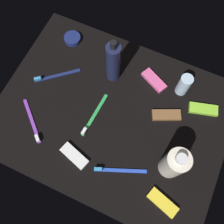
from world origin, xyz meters
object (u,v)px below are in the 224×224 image
object	(u,v)px
toothbrush_purple	(33,123)
toothbrush_blue	(117,170)
snack_bar_white	(74,156)
snack_bar_lime	(203,109)
snack_bar_brown	(166,115)
bodywash_bottle	(174,164)
snack_bar_pink	(154,80)
cream_tin_left	(72,39)
toothbrush_green	(93,117)
deodorant_stick	(184,85)
snack_bar_yellow	(163,203)
lotion_bottle	(113,62)
toothbrush_navy	(55,76)

from	to	relation	value
toothbrush_purple	toothbrush_blue	world-z (taller)	same
snack_bar_white	snack_bar_lime	bearing A→B (deg)	-118.18
snack_bar_brown	snack_bar_lime	xyz separation A→B (cm)	(-11.56, -7.81, 0.00)
bodywash_bottle	snack_bar_white	xyz separation A→B (cm)	(31.12, 10.08, -7.28)
snack_bar_brown	snack_bar_pink	xyz separation A→B (cm)	(9.24, -11.32, 0.00)
toothbrush_blue	cream_tin_left	xyz separation A→B (cm)	(38.11, -40.64, 0.39)
toothbrush_purple	bodywash_bottle	bearing A→B (deg)	-173.49
toothbrush_green	snack_bar_pink	world-z (taller)	toothbrush_green
deodorant_stick	snack_bar_brown	xyz separation A→B (cm)	(1.50, 11.93, -4.09)
toothbrush_green	snack_bar_pink	size ratio (longest dim) A/B	1.73
toothbrush_purple	toothbrush_blue	bearing A→B (deg)	175.62
toothbrush_green	snack_bar_lime	size ratio (longest dim) A/B	1.73
toothbrush_purple	toothbrush_blue	xyz separation A→B (cm)	(-34.65, 2.65, 0.00)
bodywash_bottle	snack_bar_white	bearing A→B (deg)	17.94
toothbrush_blue	cream_tin_left	world-z (taller)	same
toothbrush_green	snack_bar_brown	xyz separation A→B (cm)	(-24.07, -11.64, 0.14)
snack_bar_yellow	snack_bar_brown	bearing A→B (deg)	-54.91
lotion_bottle	snack_bar_lime	bearing A→B (deg)	-179.00
cream_tin_left	snack_bar_yellow	bearing A→B (deg)	141.79
toothbrush_blue	lotion_bottle	bearing A→B (deg)	-63.59
snack_bar_lime	snack_bar_white	bearing A→B (deg)	29.16
bodywash_bottle	toothbrush_navy	world-z (taller)	bodywash_bottle
deodorant_stick	snack_bar_white	distance (cm)	46.73
toothbrush_green	toothbrush_navy	bearing A→B (deg)	-23.11
lotion_bottle	snack_bar_lime	size ratio (longest dim) A/B	2.08
snack_bar_pink	toothbrush_green	bearing A→B (deg)	83.65
snack_bar_yellow	snack_bar_lime	bearing A→B (deg)	-76.35
snack_bar_lime	lotion_bottle	bearing A→B (deg)	-14.61
bodywash_bottle	toothbrush_blue	bearing A→B (deg)	28.11
snack_bar_white	cream_tin_left	xyz separation A→B (cm)	(22.72, -42.31, 0.25)
snack_bar_white	cream_tin_left	size ratio (longest dim) A/B	1.54
bodywash_bottle	cream_tin_left	size ratio (longest dim) A/B	2.64
snack_bar_pink	bodywash_bottle	bearing A→B (deg)	146.84
snack_bar_brown	deodorant_stick	bearing A→B (deg)	-122.04
toothbrush_green	snack_bar_lime	world-z (taller)	toothbrush_green
bodywash_bottle	snack_bar_brown	bearing A→B (deg)	-66.63
bodywash_bottle	snack_bar_pink	distance (cm)	33.73
snack_bar_lime	snack_bar_white	size ratio (longest dim) A/B	1.00
deodorant_stick	snack_bar_brown	world-z (taller)	deodorant_stick
toothbrush_navy	toothbrush_purple	size ratio (longest dim) A/B	1.02
bodywash_bottle	snack_bar_pink	bearing A→B (deg)	-59.67
deodorant_stick	snack_bar_white	size ratio (longest dim) A/B	0.93
deodorant_stick	snack_bar_white	xyz separation A→B (cm)	(25.23, 39.11, -4.09)
snack_bar_pink	snack_bar_lime	xyz separation A→B (cm)	(-20.80, 3.51, 0.00)
snack_bar_pink	snack_bar_white	bearing A→B (deg)	95.89
snack_bar_white	cream_tin_left	world-z (taller)	cream_tin_left
toothbrush_navy	toothbrush_blue	xyz separation A→B (cm)	(-36.68, 22.81, 0.00)
snack_bar_brown	snack_bar_white	xyz separation A→B (cm)	(23.73, 27.19, 0.00)
toothbrush_navy	toothbrush_purple	world-z (taller)	same
snack_bar_brown	snack_bar_yellow	distance (cm)	30.31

